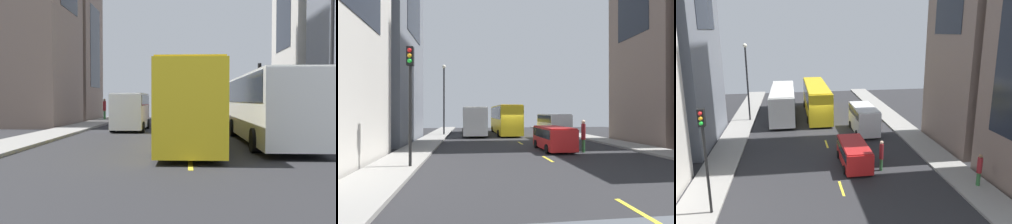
# 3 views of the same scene
# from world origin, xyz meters

# --- Properties ---
(ground_plane) EXTENTS (42.92, 42.92, 0.00)m
(ground_plane) POSITION_xyz_m (0.00, 0.00, 0.00)
(ground_plane) COLOR #28282B
(sidewalk_west) EXTENTS (2.51, 44.00, 0.15)m
(sidewalk_west) POSITION_xyz_m (-8.21, 0.00, 0.07)
(sidewalk_west) COLOR gray
(sidewalk_west) RESTS_ON ground
(sidewalk_east) EXTENTS (2.51, 44.00, 0.15)m
(sidewalk_east) POSITION_xyz_m (8.21, 0.00, 0.07)
(sidewalk_east) COLOR gray
(sidewalk_east) RESTS_ON ground
(lane_stripe_0) EXTENTS (0.16, 2.00, 0.01)m
(lane_stripe_0) POSITION_xyz_m (0.00, -21.00, 0.01)
(lane_stripe_0) COLOR yellow
(lane_stripe_0) RESTS_ON ground
(lane_stripe_1) EXTENTS (0.16, 2.00, 0.01)m
(lane_stripe_1) POSITION_xyz_m (0.00, -12.60, 0.01)
(lane_stripe_1) COLOR yellow
(lane_stripe_1) RESTS_ON ground
(lane_stripe_2) EXTENTS (0.16, 2.00, 0.01)m
(lane_stripe_2) POSITION_xyz_m (0.00, -4.20, 0.01)
(lane_stripe_2) COLOR yellow
(lane_stripe_2) RESTS_ON ground
(lane_stripe_3) EXTENTS (0.16, 2.00, 0.01)m
(lane_stripe_3) POSITION_xyz_m (0.00, 4.20, 0.01)
(lane_stripe_3) COLOR yellow
(lane_stripe_3) RESTS_ON ground
(lane_stripe_4) EXTENTS (0.16, 2.00, 0.01)m
(lane_stripe_4) POSITION_xyz_m (0.00, 12.60, 0.01)
(lane_stripe_4) COLOR yellow
(lane_stripe_4) RESTS_ON ground
(building_east_0) EXTENTS (6.51, 7.42, 15.20)m
(building_east_0) POSITION_xyz_m (12.88, -14.73, 7.60)
(building_east_0) COLOR #7A665B
(building_east_0) RESTS_ON ground
(city_bus_white) EXTENTS (2.80, 11.62, 3.35)m
(city_bus_white) POSITION_xyz_m (-3.86, 5.98, 2.01)
(city_bus_white) COLOR silver
(city_bus_white) RESTS_ON ground
(streetcar_yellow) EXTENTS (2.70, 12.78, 3.59)m
(streetcar_yellow) POSITION_xyz_m (0.02, 6.63, 2.12)
(streetcar_yellow) COLOR yellow
(streetcar_yellow) RESTS_ON ground
(delivery_van_white) EXTENTS (2.25, 5.21, 2.58)m
(delivery_van_white) POSITION_xyz_m (3.97, -1.30, 1.51)
(delivery_van_white) COLOR white
(delivery_van_white) RESTS_ON ground
(car_red_0) EXTENTS (2.04, 4.72, 1.69)m
(car_red_0) POSITION_xyz_m (1.48, -9.07, 1.00)
(car_red_0) COLOR red
(car_red_0) RESTS_ON ground
(pedestrian_waiting_curb) EXTENTS (0.32, 0.32, 2.08)m
(pedestrian_waiting_curb) POSITION_xyz_m (8.51, -13.85, 1.27)
(pedestrian_waiting_curb) COLOR #336B38
(pedestrian_waiting_curb) RESTS_ON ground
(pedestrian_walking_far) EXTENTS (0.29, 0.29, 2.21)m
(pedestrian_walking_far) POSITION_xyz_m (3.19, -10.32, 1.22)
(pedestrian_walking_far) COLOR #336B38
(pedestrian_walking_far) RESTS_ON ground
(traffic_light_near_corner) EXTENTS (0.32, 0.44, 5.71)m
(traffic_light_near_corner) POSITION_xyz_m (-7.35, -14.45, 4.13)
(traffic_light_near_corner) COLOR black
(traffic_light_near_corner) RESTS_ON ground
(streetlamp_near) EXTENTS (0.44, 0.44, 8.22)m
(streetlamp_near) POSITION_xyz_m (-7.45, 4.71, 5.09)
(streetlamp_near) COLOR black
(streetlamp_near) RESTS_ON ground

